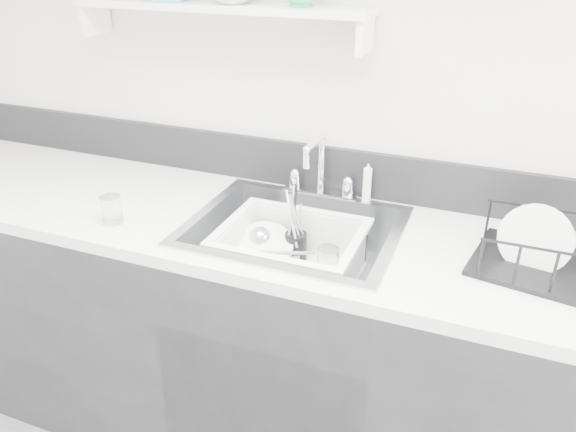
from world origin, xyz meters
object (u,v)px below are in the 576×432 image
at_px(sink, 294,252).
at_px(wash_tub, 291,254).
at_px(counter_run, 293,345).
at_px(dish_rack, 553,249).

xyz_separation_m(sink, wash_tub, (-0.00, -0.03, 0.01)).
distance_m(counter_run, wash_tub, 0.38).
bearing_deg(counter_run, sink, 0.00).
height_order(counter_run, dish_rack, dish_rack).
relative_size(sink, wash_tub, 1.48).
bearing_deg(sink, counter_run, 0.00).
relative_size(counter_run, dish_rack, 8.39).
distance_m(wash_tub, dish_rack, 0.74).
xyz_separation_m(counter_run, dish_rack, (0.72, 0.02, 0.53)).
bearing_deg(sink, wash_tub, -91.24).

